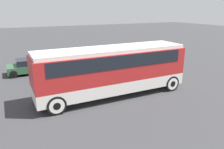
# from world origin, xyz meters

# --- Properties ---
(ground_plane) EXTENTS (120.00, 120.00, 0.00)m
(ground_plane) POSITION_xyz_m (0.00, 0.00, 0.00)
(ground_plane) COLOR #38383A
(tour_bus) EXTENTS (10.01, 2.58, 3.22)m
(tour_bus) POSITION_xyz_m (0.10, 0.00, 1.94)
(tour_bus) COLOR silver
(tour_bus) RESTS_ON ground_plane
(parked_car_near) EXTENTS (4.05, 1.96, 1.33)m
(parked_car_near) POSITION_xyz_m (-4.14, 7.89, 0.67)
(parked_car_near) COLOR #2D5638
(parked_car_near) RESTS_ON ground_plane
(parked_car_mid) EXTENTS (4.40, 1.84, 1.32)m
(parked_car_mid) POSITION_xyz_m (0.86, 5.07, 0.67)
(parked_car_mid) COLOR black
(parked_car_mid) RESTS_ON ground_plane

